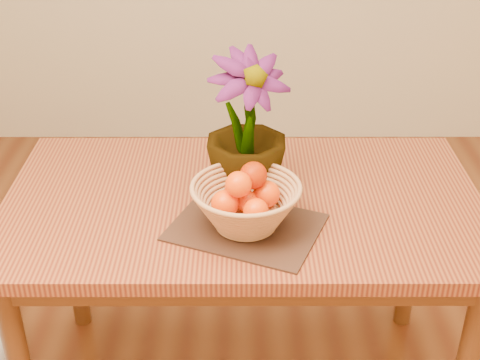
{
  "coord_description": "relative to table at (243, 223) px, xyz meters",
  "views": [
    {
      "loc": [
        -0.01,
        -1.37,
        1.76
      ],
      "look_at": [
        -0.01,
        0.2,
        0.86
      ],
      "focal_mm": 50.0,
      "sensor_mm": 36.0,
      "label": 1
    }
  ],
  "objects": [
    {
      "name": "table",
      "position": [
        0.0,
        0.0,
        0.0
      ],
      "size": [
        1.4,
        0.8,
        0.75
      ],
      "color": "brown",
      "rests_on": "floor"
    },
    {
      "name": "placemat",
      "position": [
        0.01,
        -0.16,
        0.09
      ],
      "size": [
        0.47,
        0.42,
        0.01
      ],
      "primitive_type": "cube",
      "rotation": [
        0.0,
        0.0,
        -0.39
      ],
      "color": "#331C12",
      "rests_on": "table"
    },
    {
      "name": "wicker_basket",
      "position": [
        0.01,
        -0.16,
        0.15
      ],
      "size": [
        0.3,
        0.3,
        0.12
      ],
      "color": "tan",
      "rests_on": "placemat"
    },
    {
      "name": "orange_pile",
      "position": [
        0.01,
        -0.15,
        0.2
      ],
      "size": [
        0.18,
        0.18,
        0.13
      ],
      "rotation": [
        0.0,
        0.0,
        -0.19
      ],
      "color": "#FE4504",
      "rests_on": "wicker_basket"
    },
    {
      "name": "potted_plant",
      "position": [
        0.01,
        0.03,
        0.3
      ],
      "size": [
        0.32,
        0.32,
        0.43
      ],
      "primitive_type": "imported",
      "rotation": [
        0.0,
        0.0,
        0.47
      ],
      "color": "#184112",
      "rests_on": "table"
    }
  ]
}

